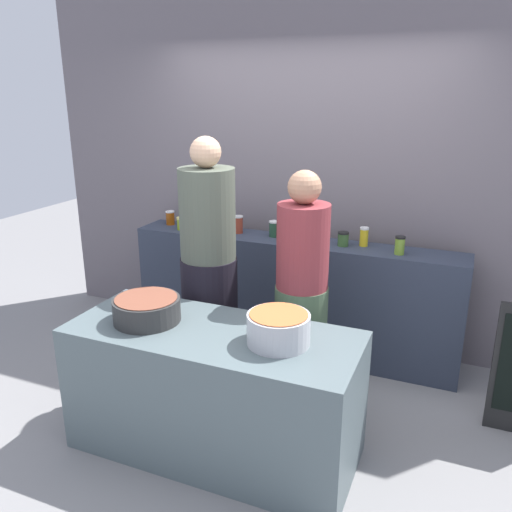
{
  "coord_description": "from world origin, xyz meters",
  "views": [
    {
      "loc": [
        1.28,
        -2.7,
        2.12
      ],
      "look_at": [
        0.0,
        0.35,
        1.05
      ],
      "focal_mm": 36.69,
      "sensor_mm": 36.0,
      "label": 1
    }
  ],
  "objects": [
    {
      "name": "ground",
      "position": [
        0.0,
        0.0,
        0.0
      ],
      "size": [
        12.0,
        12.0,
        0.0
      ],
      "primitive_type": "plane",
      "color": "gray"
    },
    {
      "name": "storefront_wall",
      "position": [
        0.0,
        1.45,
        1.5
      ],
      "size": [
        4.8,
        0.12,
        3.0
      ],
      "primitive_type": "cube",
      "color": "slate",
      "rests_on": "ground"
    },
    {
      "name": "display_shelf",
      "position": [
        0.0,
        1.1,
        0.48
      ],
      "size": [
        2.7,
        0.36,
        0.96
      ],
      "primitive_type": "cube",
      "color": "#2D3546",
      "rests_on": "ground"
    },
    {
      "name": "prep_table",
      "position": [
        0.0,
        -0.3,
        0.4
      ],
      "size": [
        1.7,
        0.7,
        0.79
      ],
      "primitive_type": "cube",
      "color": "#516064",
      "rests_on": "ground"
    },
    {
      "name": "preserve_jar_0",
      "position": [
        -1.16,
        1.15,
        1.02
      ],
      "size": [
        0.08,
        0.08,
        0.12
      ],
      "color": "#883C0B",
      "rests_on": "display_shelf"
    },
    {
      "name": "preserve_jar_1",
      "position": [
        -0.98,
        1.03,
        1.02
      ],
      "size": [
        0.07,
        0.07,
        0.11
      ],
      "color": "olive",
      "rests_on": "display_shelf"
    },
    {
      "name": "preserve_jar_2",
      "position": [
        -0.63,
        1.12,
        1.03
      ],
      "size": [
        0.07,
        0.07,
        0.14
      ],
      "color": "#4B1F5C",
      "rests_on": "display_shelf"
    },
    {
      "name": "preserve_jar_3",
      "position": [
        -0.48,
        1.13,
        1.03
      ],
      "size": [
        0.08,
        0.08,
        0.15
      ],
      "color": "maroon",
      "rests_on": "display_shelf"
    },
    {
      "name": "preserve_jar_4",
      "position": [
        -0.17,
        1.14,
        1.03
      ],
      "size": [
        0.08,
        0.08,
        0.13
      ],
      "color": "#22442F",
      "rests_on": "display_shelf"
    },
    {
      "name": "preserve_jar_5",
      "position": [
        -0.07,
        1.13,
        1.01
      ],
      "size": [
        0.07,
        0.07,
        0.11
      ],
      "color": "gold",
      "rests_on": "display_shelf"
    },
    {
      "name": "preserve_jar_6",
      "position": [
        0.09,
        1.05,
        1.03
      ],
      "size": [
        0.09,
        0.09,
        0.14
      ],
      "color": "#592060",
      "rests_on": "display_shelf"
    },
    {
      "name": "preserve_jar_7",
      "position": [
        0.41,
        1.1,
        1.02
      ],
      "size": [
        0.09,
        0.09,
        0.11
      ],
      "color": "#385C2D",
      "rests_on": "display_shelf"
    },
    {
      "name": "preserve_jar_8",
      "position": [
        0.56,
        1.16,
        1.03
      ],
      "size": [
        0.07,
        0.07,
        0.15
      ],
      "color": "gold",
      "rests_on": "display_shelf"
    },
    {
      "name": "preserve_jar_9",
      "position": [
        0.84,
        1.05,
        1.03
      ],
      "size": [
        0.07,
        0.07,
        0.14
      ],
      "color": "olive",
      "rests_on": "display_shelf"
    },
    {
      "name": "cooking_pot_left",
      "position": [
        -0.42,
        -0.32,
        0.87
      ],
      "size": [
        0.4,
        0.4,
        0.15
      ],
      "color": "#2D2D2D",
      "rests_on": "prep_table"
    },
    {
      "name": "cooking_pot_center",
      "position": [
        0.4,
        -0.29,
        0.88
      ],
      "size": [
        0.35,
        0.35,
        0.17
      ],
      "color": "#B7B7BC",
      "rests_on": "prep_table"
    },
    {
      "name": "cook_with_tongs",
      "position": [
        -0.34,
        0.31,
        0.83
      ],
      "size": [
        0.39,
        0.39,
        1.83
      ],
      "color": "black",
      "rests_on": "ground"
    },
    {
      "name": "cook_in_cap",
      "position": [
        0.34,
        0.31,
        0.75
      ],
      "size": [
        0.35,
        0.35,
        1.65
      ],
      "color": "#455B40",
      "rests_on": "ground"
    }
  ]
}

